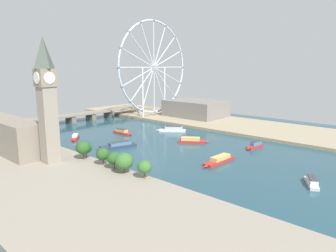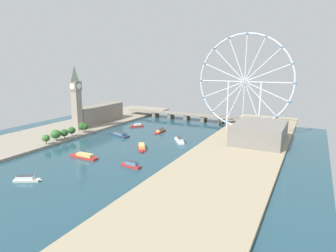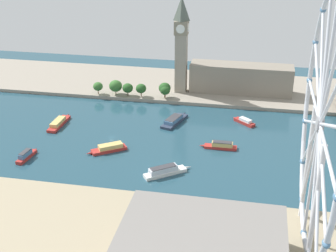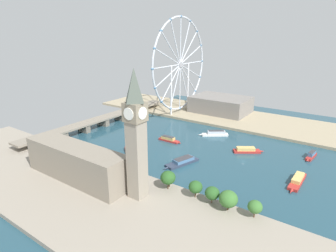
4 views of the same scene
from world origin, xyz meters
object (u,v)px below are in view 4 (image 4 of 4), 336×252
object	(u,v)px
ferris_wheel	(180,65)
tour_boat_6	(182,161)
clock_tower	(136,134)
tour_boat_0	(215,133)
tour_boat_7	(247,150)
parliament_block	(76,162)
riverside_hall	(221,104)
tour_boat_5	(169,139)
river_bridge	(103,119)
tour_boat_4	(311,155)
tour_boat_3	(128,151)
tour_boat_2	(297,180)

from	to	relation	value
ferris_wheel	tour_boat_6	xyz separation A→B (m)	(-135.96, -90.83, -65.04)
clock_tower	tour_boat_0	xyz separation A→B (m)	(145.11, 14.06, -44.88)
ferris_wheel	tour_boat_6	size ratio (longest dim) A/B	3.45
tour_boat_6	tour_boat_7	bearing A→B (deg)	163.92
parliament_block	tour_boat_6	bearing A→B (deg)	-33.83
riverside_hall	tour_boat_6	size ratio (longest dim) A/B	2.06
ferris_wheel	riverside_hall	size ratio (longest dim) A/B	1.68
parliament_block	ferris_wheel	xyz separation A→B (m)	(207.88, 42.63, 51.21)
tour_boat_0	tour_boat_5	distance (m)	53.81
tour_boat_5	river_bridge	bearing A→B (deg)	-179.03
tour_boat_0	clock_tower	bearing A→B (deg)	59.17
tour_boat_0	tour_boat_4	world-z (taller)	tour_boat_0
tour_boat_5	clock_tower	bearing A→B (deg)	-66.04
river_bridge	tour_boat_7	world-z (taller)	river_bridge
tour_boat_3	tour_boat_7	distance (m)	112.34
tour_boat_6	tour_boat_5	bearing A→B (deg)	-115.93
tour_boat_5	ferris_wheel	bearing A→B (deg)	116.72
clock_tower	tour_boat_4	world-z (taller)	clock_tower
parliament_block	tour_boat_2	xyz separation A→B (m)	(93.92, -136.92, -13.91)
riverside_hall	tour_boat_2	size ratio (longest dim) A/B	2.11
parliament_block	tour_boat_4	distance (m)	203.31
clock_tower	tour_boat_5	xyz separation A→B (m)	(101.85, 46.06, -45.22)
clock_tower	river_bridge	distance (m)	178.43
riverside_hall	parliament_block	bearing A→B (deg)	178.66
parliament_block	clock_tower	bearing A→B (deg)	-81.93
tour_boat_5	tour_boat_6	bearing A→B (deg)	-43.21
river_bridge	parliament_block	bearing A→B (deg)	-140.35
riverside_hall	tour_boat_3	xyz separation A→B (m)	(-175.28, 12.24, -11.77)
clock_tower	ferris_wheel	bearing A→B (deg)	25.70
tour_boat_5	tour_boat_6	size ratio (longest dim) A/B	0.74
parliament_block	tour_boat_6	xyz separation A→B (m)	(71.92, -48.21, -13.83)
tour_boat_2	tour_boat_7	bearing A→B (deg)	-122.35
tour_boat_0	tour_boat_5	bearing A→B (deg)	17.14
clock_tower	ferris_wheel	world-z (taller)	ferris_wheel
riverside_hall	tour_boat_3	world-z (taller)	riverside_hall
parliament_block	tour_boat_7	size ratio (longest dim) A/B	3.43
clock_tower	tour_boat_7	distance (m)	132.56
tour_boat_7	riverside_hall	bearing A→B (deg)	91.39
river_bridge	tour_boat_6	size ratio (longest dim) A/B	5.94
riverside_hall	tour_boat_3	size ratio (longest dim) A/B	3.95
river_bridge	tour_boat_4	distance (m)	229.99
clock_tower	parliament_block	distance (m)	62.76
tour_boat_0	tour_boat_6	bearing A→B (deg)	59.63
tour_boat_5	tour_boat_6	world-z (taller)	tour_boat_5
tour_boat_7	clock_tower	bearing A→B (deg)	-138.78
tour_boat_0	tour_boat_2	size ratio (longest dim) A/B	0.82
river_bridge	tour_boat_3	size ratio (longest dim) A/B	11.38
clock_tower	tour_boat_5	distance (m)	120.58
river_bridge	tour_boat_5	size ratio (longest dim) A/B	8.07
parliament_block	river_bridge	world-z (taller)	parliament_block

